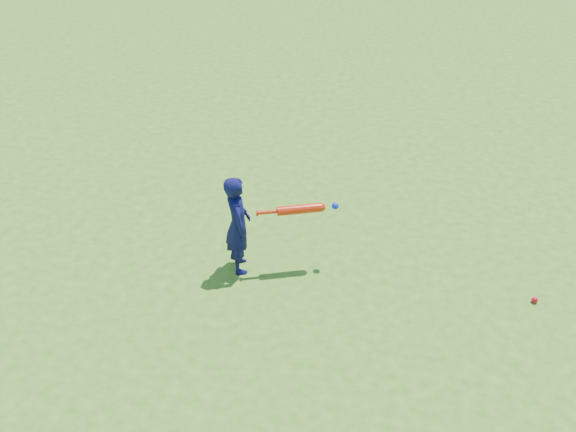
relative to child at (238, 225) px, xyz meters
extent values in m
plane|color=#3C771C|center=(0.50, -0.18, -0.53)|extent=(80.00, 80.00, 0.00)
imported|color=#0D0E40|center=(0.00, 0.00, 0.00)|extent=(0.39, 0.46, 1.06)
sphere|color=red|center=(2.90, 0.13, -0.50)|extent=(0.06, 0.06, 0.06)
cylinder|color=red|center=(0.19, 0.02, 0.15)|extent=(0.04, 0.06, 0.06)
cylinder|color=red|center=(0.29, 0.07, 0.15)|extent=(0.21, 0.11, 0.04)
cylinder|color=red|center=(0.57, 0.19, 0.15)|extent=(0.44, 0.26, 0.09)
sphere|color=red|center=(0.77, 0.27, 0.15)|extent=(0.09, 0.09, 0.09)
sphere|color=#0D2AE1|center=(0.91, 0.33, 0.15)|extent=(0.07, 0.07, 0.07)
camera|label=1|loc=(1.68, -4.92, 3.58)|focal=40.00mm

